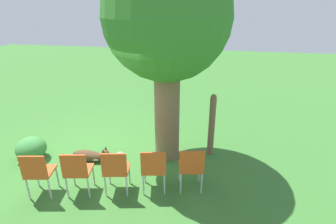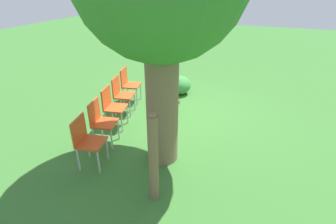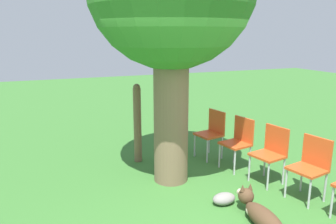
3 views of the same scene
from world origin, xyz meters
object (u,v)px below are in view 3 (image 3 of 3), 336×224
(red_chair_3, at_px, (239,139))
(red_chair_4, at_px, (212,130))
(red_chair_1, at_px, (311,164))
(dog, at_px, (260,214))
(red_chair_2, at_px, (271,150))
(fence_post, at_px, (137,123))

(red_chair_3, xyz_separation_m, red_chair_4, (-0.16, 0.66, 0.00))
(red_chair_1, bearing_deg, dog, 4.44)
(dog, xyz_separation_m, red_chair_3, (0.74, 1.61, 0.40))
(red_chair_2, relative_size, red_chair_3, 1.00)
(dog, bearing_deg, fence_post, 20.91)
(fence_post, distance_m, red_chair_1, 2.95)
(dog, xyz_separation_m, red_chair_2, (0.90, 0.95, 0.40))
(fence_post, xyz_separation_m, red_chair_2, (1.70, -1.62, -0.21))
(red_chair_1, relative_size, red_chair_4, 1.00)
(red_chair_3, bearing_deg, red_chair_2, 92.87)
(dog, bearing_deg, red_chair_3, -21.08)
(dog, relative_size, red_chair_4, 1.39)
(fence_post, xyz_separation_m, red_chair_4, (1.38, -0.31, -0.21))
(dog, distance_m, fence_post, 2.76)
(dog, height_order, red_chair_2, red_chair_2)
(red_chair_3, bearing_deg, red_chair_4, -87.13)
(fence_post, bearing_deg, red_chair_2, -43.67)
(red_chair_1, height_order, red_chair_2, same)
(dog, height_order, red_chair_3, red_chair_3)
(red_chair_4, bearing_deg, fence_post, -23.67)
(red_chair_2, bearing_deg, red_chair_1, 92.87)
(dog, bearing_deg, red_chair_1, -71.04)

